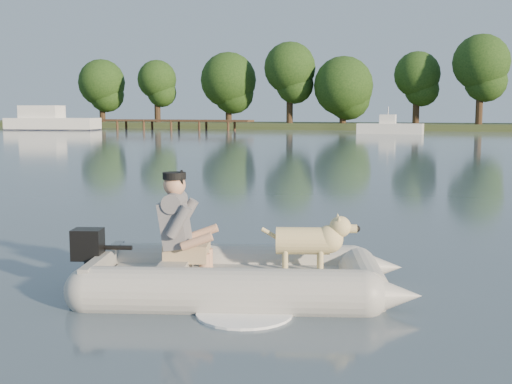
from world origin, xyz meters
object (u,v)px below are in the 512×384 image
(motorboat, at_px, (390,121))
(dog, at_px, (303,246))
(cabin_cruiser, at_px, (53,118))
(man, at_px, (177,220))
(dinghy, at_px, (242,239))
(dock, at_px, (166,125))

(motorboat, bearing_deg, dog, -83.54)
(cabin_cruiser, bearing_deg, dog, -62.67)
(man, bearing_deg, dinghy, -4.24)
(dock, distance_m, dog, 58.58)
(dock, xyz_separation_m, dinghy, (26.61, -52.09, 0.07))
(man, relative_size, motorboat, 0.19)
(man, distance_m, cabin_cruiser, 59.83)
(dinghy, xyz_separation_m, cabin_cruiser, (-36.70, 47.63, 0.62))
(man, xyz_separation_m, dog, (1.29, 0.35, -0.26))
(dinghy, relative_size, cabin_cruiser, 0.51)
(dock, height_order, cabin_cruiser, cabin_cruiser)
(man, distance_m, motorboat, 48.84)
(dinghy, relative_size, dog, 5.14)
(dog, xyz_separation_m, motorboat, (-4.67, 48.37, 0.55))
(dock, distance_m, cabin_cruiser, 11.05)
(dinghy, bearing_deg, man, 175.76)
(dinghy, relative_size, motorboat, 0.86)
(motorboat, bearing_deg, dock, 172.13)
(dock, xyz_separation_m, motorboat, (22.55, -3.50, 0.55))
(dog, xyz_separation_m, cabin_cruiser, (-37.31, 47.41, 0.70))
(dog, bearing_deg, dinghy, -175.43)
(dock, relative_size, man, 16.83)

